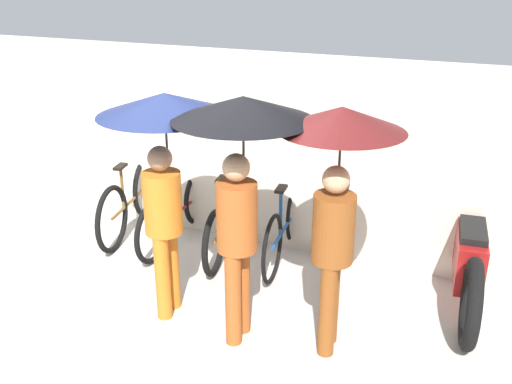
% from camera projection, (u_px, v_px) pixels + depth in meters
% --- Properties ---
extents(ground_plane, '(30.00, 30.00, 0.00)m').
position_uv_depth(ground_plane, '(141.00, 334.00, 4.78)').
color(ground_plane, '#B7B2A8').
extents(back_wall, '(11.66, 0.12, 2.08)m').
position_uv_depth(back_wall, '(242.00, 149.00, 6.13)').
color(back_wall, beige).
rests_on(back_wall, ground).
extents(parked_bicycle_0, '(0.53, 1.68, 1.10)m').
position_uv_depth(parked_bicycle_0, '(130.00, 200.00, 6.50)').
color(parked_bicycle_0, black).
rests_on(parked_bicycle_0, ground).
extents(parked_bicycle_1, '(0.44, 1.71, 1.00)m').
position_uv_depth(parked_bicycle_1, '(178.00, 211.00, 6.29)').
color(parked_bicycle_1, black).
rests_on(parked_bicycle_1, ground).
extents(parked_bicycle_2, '(0.50, 1.66, 1.08)m').
position_uv_depth(parked_bicycle_2, '(228.00, 220.00, 6.07)').
color(parked_bicycle_2, black).
rests_on(parked_bicycle_2, ground).
extents(parked_bicycle_3, '(0.44, 1.63, 0.99)m').
position_uv_depth(parked_bicycle_3, '(284.00, 226.00, 5.90)').
color(parked_bicycle_3, black).
rests_on(parked_bicycle_3, ground).
extents(parked_bicycle_4, '(0.47, 1.71, 1.06)m').
position_uv_depth(parked_bicycle_4, '(343.00, 236.00, 5.69)').
color(parked_bicycle_4, black).
rests_on(parked_bicycle_4, ground).
extents(pedestrian_leading, '(1.10, 1.10, 1.94)m').
position_uv_depth(pedestrian_leading, '(164.00, 139.00, 4.61)').
color(pedestrian_leading, '#C66B1E').
rests_on(pedestrian_leading, ground).
extents(pedestrian_center, '(1.08, 1.08, 2.00)m').
position_uv_depth(pedestrian_center, '(241.00, 149.00, 4.25)').
color(pedestrian_center, '#9E4C1E').
rests_on(pedestrian_center, ground).
extents(pedestrian_trailing, '(0.95, 0.95, 1.95)m').
position_uv_depth(pedestrian_trailing, '(338.00, 167.00, 4.15)').
color(pedestrian_trailing, brown).
rests_on(pedestrian_trailing, ground).
extents(motorcycle, '(0.58, 2.15, 0.95)m').
position_uv_depth(motorcycle, '(469.00, 259.00, 5.12)').
color(motorcycle, black).
rests_on(motorcycle, ground).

